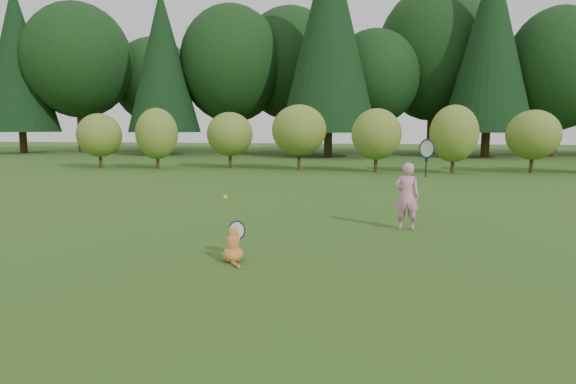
# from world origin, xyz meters

# --- Properties ---
(ground) EXTENTS (100.00, 100.00, 0.00)m
(ground) POSITION_xyz_m (0.00, 0.00, 0.00)
(ground) COLOR #2A4F16
(ground) RESTS_ON ground
(shrub_row) EXTENTS (28.00, 3.00, 2.80)m
(shrub_row) POSITION_xyz_m (0.00, 13.00, 1.40)
(shrub_row) COLOR #5B7123
(shrub_row) RESTS_ON ground
(woodland_backdrop) EXTENTS (48.00, 10.00, 15.00)m
(woodland_backdrop) POSITION_xyz_m (0.00, 23.00, 7.50)
(woodland_backdrop) COLOR black
(woodland_backdrop) RESTS_ON ground
(child) EXTENTS (0.63, 0.37, 1.74)m
(child) POSITION_xyz_m (2.14, 1.51, 0.61)
(child) COLOR pink
(child) RESTS_ON ground
(cat) EXTENTS (0.39, 0.63, 0.64)m
(cat) POSITION_xyz_m (-0.21, -0.94, 0.24)
(cat) COLOR #C54F25
(cat) RESTS_ON ground
(tennis_ball) EXTENTS (0.07, 0.07, 0.07)m
(tennis_ball) POSITION_xyz_m (-0.53, -0.26, 0.74)
(tennis_ball) COLOR yellow
(tennis_ball) RESTS_ON ground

